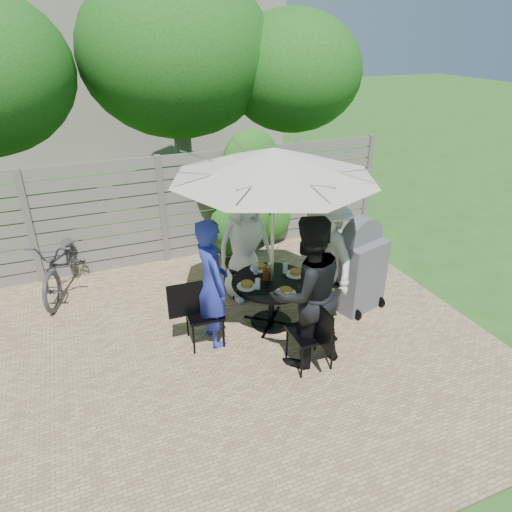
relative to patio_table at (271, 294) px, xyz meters
name	(u,v)px	position (x,y,z in m)	size (l,w,h in m)	color
backyard_envelope	(107,68)	(-0.83, 9.71, 2.13)	(60.00, 60.00, 5.00)	#2B551A
patio_table	(271,294)	(0.00, 0.00, 0.00)	(1.11, 1.11, 0.68)	black
umbrella	(274,163)	(0.00, 0.00, 1.77)	(2.68, 2.68, 2.42)	silver
chair_back	(241,274)	(-0.07, 0.96, -0.18)	(0.47, 0.71, 0.98)	black
person_back	(245,244)	(-0.06, 0.83, 0.38)	(0.83, 0.54, 1.71)	white
chair_left	(204,325)	(-0.96, -0.07, -0.20)	(0.67, 0.46, 0.91)	black
person_left	(212,284)	(-0.83, -0.06, 0.37)	(0.62, 0.40, 1.69)	#252FA2
chair_front	(310,346)	(0.07, -0.96, -0.19)	(0.46, 0.69, 0.95)	black
person_front	(307,293)	(0.06, -0.83, 0.46)	(0.91, 0.71, 1.88)	black
chair_right	(331,289)	(0.96, 0.07, -0.19)	(0.70, 0.48, 0.95)	black
person_right	(326,256)	(0.83, 0.06, 0.38)	(1.10, 0.63, 1.70)	beige
plate_back	(259,267)	(-0.03, 0.36, 0.23)	(0.26, 0.26, 0.06)	white
plate_left	(247,285)	(-0.36, -0.03, 0.23)	(0.26, 0.26, 0.06)	white
plate_front	(285,292)	(0.03, -0.36, 0.23)	(0.26, 0.26, 0.06)	white
plate_right	(296,273)	(0.36, 0.03, 0.23)	(0.26, 0.26, 0.06)	white
glass_back	(256,269)	(-0.12, 0.25, 0.28)	(0.07, 0.07, 0.14)	silver
glass_left	(258,284)	(-0.25, -0.12, 0.28)	(0.07, 0.07, 0.14)	silver
glass_right	(285,268)	(0.25, 0.12, 0.28)	(0.07, 0.07, 0.14)	silver
syrup_jug	(266,274)	(-0.06, 0.05, 0.29)	(0.09, 0.09, 0.16)	#59280C
coffee_cup	(271,268)	(0.08, 0.23, 0.27)	(0.08, 0.08, 0.12)	#C6B293
bicycle	(65,262)	(-2.52, 2.01, 0.00)	(0.63, 1.80, 0.94)	#333338
bbq_grill	(358,268)	(1.30, -0.04, 0.15)	(0.79, 0.69, 1.38)	#57575C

